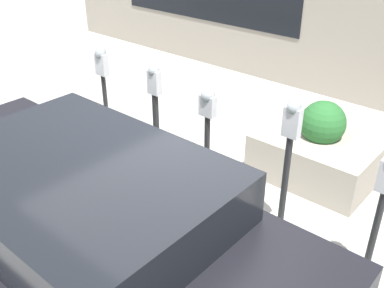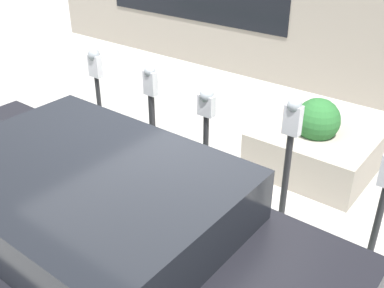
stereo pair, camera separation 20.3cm
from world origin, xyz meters
TOP-DOWN VIEW (x-y plane):
  - ground_plane at (0.00, 0.00)m, footprint 40.00×40.00m
  - curb_strip at (0.00, 0.08)m, footprint 14.74×0.16m
  - parking_meter_nearest at (-1.85, -0.45)m, footprint 0.16×0.13m
  - parking_meter_second at (-0.91, -0.51)m, footprint 0.16×0.14m
  - parking_meter_middle at (0.04, -0.44)m, footprint 0.18×0.15m
  - parking_meter_fourth at (0.91, -0.53)m, footprint 0.16×0.14m
  - parking_meter_farthest at (1.86, -0.52)m, footprint 0.18×0.15m
  - planter_box at (-0.63, -1.89)m, footprint 1.45×1.19m
  - parked_car_front at (0.05, 1.31)m, footprint 4.50×1.95m

SIDE VIEW (x-z plane):
  - ground_plane at x=0.00m, z-range 0.00..0.00m
  - curb_strip at x=0.00m, z-range 0.00..0.04m
  - planter_box at x=-0.63m, z-range -0.16..0.86m
  - parked_car_front at x=0.05m, z-range 0.06..1.48m
  - parking_meter_fourth at x=0.91m, z-range 0.21..1.70m
  - parking_meter_nearest at x=-1.85m, z-range 0.27..1.66m
  - parking_meter_middle at x=0.04m, z-range 0.31..1.77m
  - parking_meter_second at x=-0.91m, z-range 0.28..1.86m
  - parking_meter_farthest at x=1.86m, z-range 0.34..1.86m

